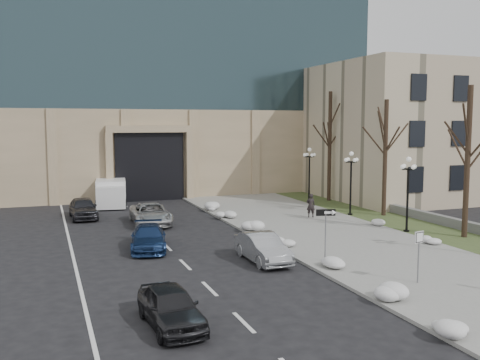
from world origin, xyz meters
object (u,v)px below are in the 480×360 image
object	(u,v)px
car_e	(83,208)
lamppost_d	(309,168)
car_c	(148,238)
one_way_sign	(329,219)
car_b	(263,248)
car_a	(171,307)
car_d	(151,214)
pedestrian	(311,205)
keep_sign	(419,246)
lamppost_b	(408,184)
lamppost_c	(351,175)
box_truck	(111,192)

from	to	relation	value
car_e	lamppost_d	xyz separation A→B (m)	(18.49, 0.69, 2.32)
car_c	one_way_sign	bearing A→B (deg)	-26.80
car_b	lamppost_d	distance (m)	19.82
car_a	lamppost_d	bearing A→B (deg)	49.73
car_d	pedestrian	xyz separation A→B (m)	(11.10, -1.91, 0.25)
keep_sign	lamppost_b	xyz separation A→B (m)	(6.43, 9.10, 1.37)
pedestrian	keep_sign	distance (m)	15.90
car_c	lamppost_c	xyz separation A→B (m)	(15.87, 5.27, 2.42)
car_a	pedestrian	bearing A→B (deg)	46.29
box_truck	keep_sign	bearing A→B (deg)	-63.89
keep_sign	lamppost_b	world-z (taller)	lamppost_b
car_a	car_c	world-z (taller)	car_a
car_c	keep_sign	size ratio (longest dim) A/B	1.94
car_c	lamppost_d	distance (m)	19.91
car_d	keep_sign	distance (m)	19.23
one_way_sign	lamppost_c	world-z (taller)	lamppost_c
car_d	car_b	bearing A→B (deg)	-71.75
car_d	one_way_sign	xyz separation A→B (m)	(6.20, -13.05, 1.49)
one_way_sign	lamppost_b	distance (m)	9.47
car_e	keep_sign	bearing A→B (deg)	-62.27
car_a	lamppost_d	size ratio (longest dim) A/B	0.85
pedestrian	car_c	bearing A→B (deg)	36.60
box_truck	lamppost_b	bearing A→B (deg)	-41.95
car_a	car_e	size ratio (longest dim) A/B	0.91
lamppost_d	one_way_sign	bearing A→B (deg)	-114.84
lamppost_b	lamppost_c	xyz separation A→B (m)	(0.00, 6.50, 0.00)
car_b	pedestrian	xyz separation A→B (m)	(7.78, 9.73, 0.27)
car_b	lamppost_b	xyz separation A→B (m)	(11.07, 3.27, 2.37)
car_b	car_e	world-z (taller)	car_e
car_e	lamppost_c	world-z (taller)	lamppost_c
lamppost_b	lamppost_d	distance (m)	13.00
lamppost_b	lamppost_d	bearing A→B (deg)	90.00
pedestrian	lamppost_c	distance (m)	3.90
box_truck	lamppost_b	world-z (taller)	lamppost_b
car_d	lamppost_b	bearing A→B (deg)	-27.84
one_way_sign	lamppost_b	world-z (taller)	lamppost_b
box_truck	lamppost_b	size ratio (longest dim) A/B	1.47
car_d	keep_sign	xyz separation A→B (m)	(7.95, -17.48, 0.98)
car_d	keep_sign	bearing A→B (deg)	-63.16
car_a	car_d	distance (m)	18.58
pedestrian	one_way_sign	xyz separation A→B (m)	(-4.90, -11.14, 1.24)
car_b	lamppost_b	world-z (taller)	lamppost_b
pedestrian	keep_sign	bearing A→B (deg)	92.60
lamppost_b	pedestrian	bearing A→B (deg)	116.94
car_e	pedestrian	world-z (taller)	pedestrian
box_truck	lamppost_d	xyz separation A→B (m)	(15.81, -5.28, 2.04)
car_e	pedestrian	distance (m)	16.29
box_truck	lamppost_c	world-z (taller)	lamppost_c
lamppost_c	lamppost_d	world-z (taller)	same
car_a	pedestrian	xyz separation A→B (m)	(13.94, 16.45, 0.29)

